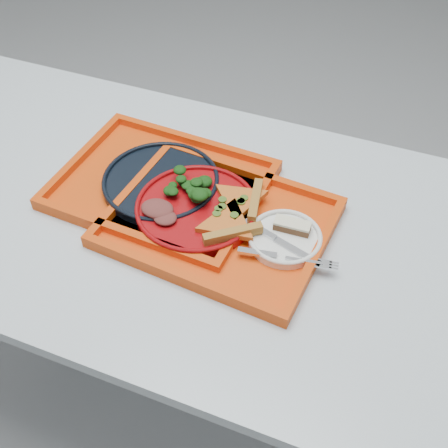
# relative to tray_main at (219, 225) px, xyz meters

# --- Properties ---
(ground) EXTENTS (10.00, 10.00, 0.00)m
(ground) POSITION_rel_tray_main_xyz_m (-0.16, 0.01, -0.76)
(ground) COLOR #95979D
(ground) RESTS_ON ground
(table) EXTENTS (1.60, 0.80, 0.75)m
(table) POSITION_rel_tray_main_xyz_m (-0.16, 0.01, -0.08)
(table) COLOR #B3BEC9
(table) RESTS_ON ground
(tray_main) EXTENTS (0.48, 0.39, 0.01)m
(tray_main) POSITION_rel_tray_main_xyz_m (0.00, 0.00, 0.00)
(tray_main) COLOR #D6410B
(tray_main) RESTS_ON table
(tray_far) EXTENTS (0.47, 0.37, 0.01)m
(tray_far) POSITION_rel_tray_main_xyz_m (-0.16, 0.06, 0.00)
(tray_far) COLOR #D6410B
(tray_far) RESTS_ON table
(dinner_plate) EXTENTS (0.26, 0.26, 0.02)m
(dinner_plate) POSITION_rel_tray_main_xyz_m (-0.05, 0.01, 0.02)
(dinner_plate) COLOR maroon
(dinner_plate) RESTS_ON tray_main
(side_plate) EXTENTS (0.15, 0.15, 0.01)m
(side_plate) POSITION_rel_tray_main_xyz_m (0.14, 0.00, 0.01)
(side_plate) COLOR white
(side_plate) RESTS_ON tray_main
(navy_plate) EXTENTS (0.26, 0.26, 0.02)m
(navy_plate) POSITION_rel_tray_main_xyz_m (-0.16, 0.06, 0.01)
(navy_plate) COLOR black
(navy_plate) RESTS_ON tray_far
(pizza_slice_a) EXTENTS (0.18, 0.18, 0.02)m
(pizza_slice_a) POSITION_rel_tray_main_xyz_m (0.03, -0.01, 0.03)
(pizza_slice_a) COLOR orange
(pizza_slice_a) RESTS_ON dinner_plate
(pizza_slice_b) EXTENTS (0.16, 0.14, 0.02)m
(pizza_slice_b) POSITION_rel_tray_main_xyz_m (0.02, 0.06, 0.03)
(pizza_slice_b) COLOR orange
(pizza_slice_b) RESTS_ON dinner_plate
(salad_heap) EXTENTS (0.09, 0.08, 0.04)m
(salad_heap) POSITION_rel_tray_main_xyz_m (-0.09, 0.05, 0.05)
(salad_heap) COLOR black
(salad_heap) RESTS_ON dinner_plate
(meat_portion) EXTENTS (0.07, 0.06, 0.02)m
(meat_portion) POSITION_rel_tray_main_xyz_m (-0.12, -0.03, 0.03)
(meat_portion) COLOR brown
(meat_portion) RESTS_ON dinner_plate
(dessert_bar) EXTENTS (0.08, 0.03, 0.02)m
(dessert_bar) POSITION_rel_tray_main_xyz_m (0.15, 0.03, 0.03)
(dessert_bar) COLOR #4A2B18
(dessert_bar) RESTS_ON side_plate
(knife) EXTENTS (0.18, 0.07, 0.01)m
(knife) POSITION_rel_tray_main_xyz_m (0.14, -0.02, 0.02)
(knife) COLOR silver
(knife) RESTS_ON side_plate
(fork) EXTENTS (0.19, 0.05, 0.01)m
(fork) POSITION_rel_tray_main_xyz_m (0.16, -0.05, 0.02)
(fork) COLOR silver
(fork) RESTS_ON side_plate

